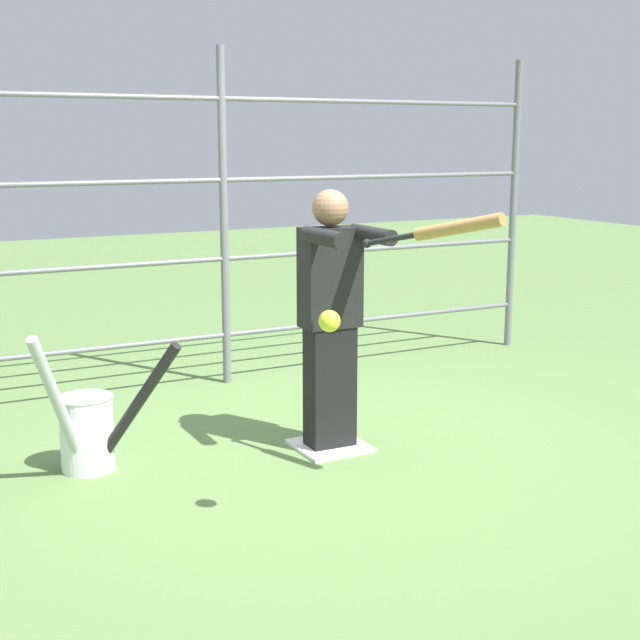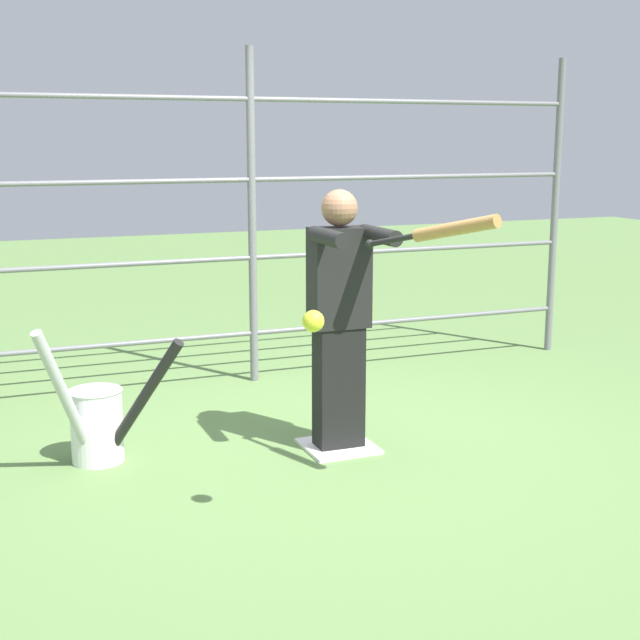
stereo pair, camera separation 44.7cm
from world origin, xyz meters
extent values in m
plane|color=#608447|center=(0.00, 0.00, 0.00)|extent=(24.00, 24.00, 0.00)
cube|color=white|center=(0.00, 0.00, 0.01)|extent=(0.40, 0.40, 0.02)
cylinder|color=slate|center=(-2.63, -1.60, 1.20)|extent=(0.06, 0.06, 2.40)
cylinder|color=slate|center=(0.00, -1.60, 1.20)|extent=(0.06, 0.06, 2.40)
cylinder|color=slate|center=(0.00, -1.60, 0.36)|extent=(5.26, 0.04, 0.04)
cylinder|color=slate|center=(0.00, -1.60, 0.92)|extent=(5.26, 0.04, 0.04)
cylinder|color=slate|center=(0.00, -1.60, 1.48)|extent=(5.26, 0.04, 0.04)
cylinder|color=slate|center=(0.00, -1.60, 2.04)|extent=(5.26, 0.04, 0.04)
cube|color=black|center=(0.00, 0.00, 0.36)|extent=(0.27, 0.18, 0.72)
cube|color=black|center=(0.00, 0.00, 1.01)|extent=(0.33, 0.20, 0.57)
sphere|color=#9E7051|center=(0.00, 0.00, 1.40)|extent=(0.20, 0.20, 0.20)
cylinder|color=black|center=(-0.15, 0.20, 1.26)|extent=(0.09, 0.40, 0.09)
cylinder|color=black|center=(0.15, 0.20, 1.26)|extent=(0.09, 0.40, 0.09)
sphere|color=black|center=(0.00, 0.40, 1.24)|extent=(0.05, 0.05, 0.05)
cylinder|color=black|center=(-0.06, 0.55, 1.27)|extent=(0.15, 0.31, 0.10)
cylinder|color=#B27F42|center=(-0.20, 0.91, 1.36)|extent=(0.24, 0.47, 0.17)
sphere|color=yellow|center=(0.57, 1.05, 1.00)|extent=(0.10, 0.10, 0.10)
cylinder|color=white|center=(1.33, -0.31, 0.20)|extent=(0.29, 0.29, 0.41)
torus|color=white|center=(1.33, -0.31, 0.41)|extent=(0.30, 0.30, 0.01)
cylinder|color=#B2B2B7|center=(1.51, -0.11, 0.44)|extent=(0.36, 0.39, 0.82)
cylinder|color=black|center=(1.12, -0.08, 0.39)|extent=(0.42, 0.44, 0.73)
camera|label=1|loc=(2.35, 4.36, 1.77)|focal=50.00mm
camera|label=2|loc=(1.95, 4.55, 1.77)|focal=50.00mm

